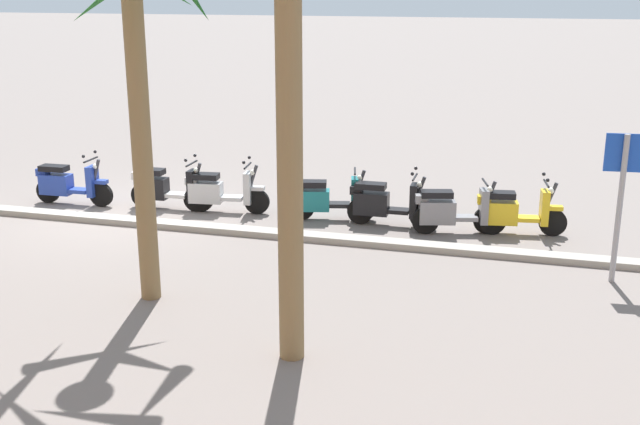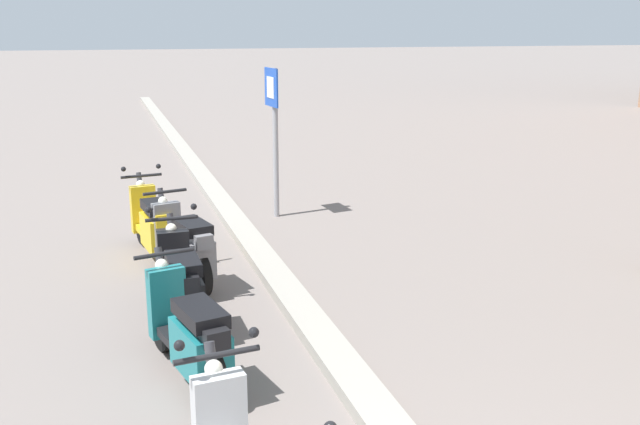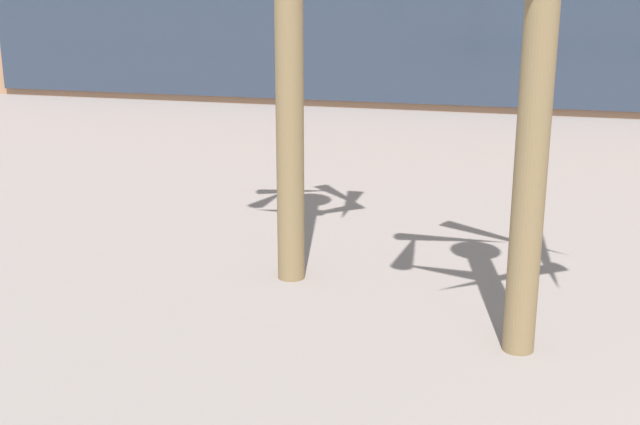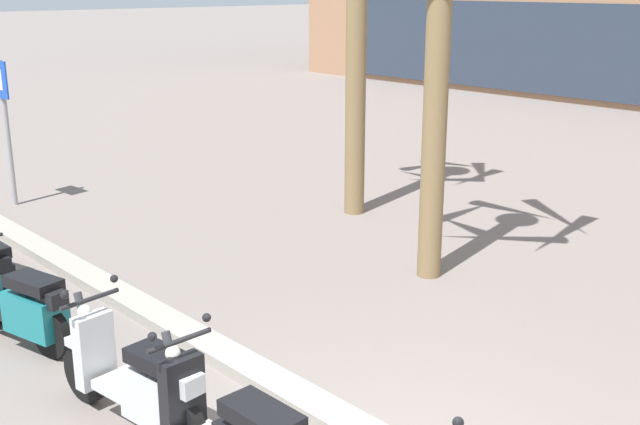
% 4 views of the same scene
% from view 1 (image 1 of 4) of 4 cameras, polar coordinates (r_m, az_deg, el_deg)
% --- Properties ---
extents(ground_plane, '(200.00, 200.00, 0.00)m').
position_cam_1_polar(ground_plane, '(16.68, -14.73, -0.21)').
color(ground_plane, slate).
extents(curb_strip, '(60.00, 0.36, 0.12)m').
position_cam_1_polar(curb_strip, '(16.28, -15.53, -0.46)').
color(curb_strip, gray).
rests_on(curb_strip, ground).
extents(scooter_yellow_lead_nearest, '(1.75, 0.61, 1.17)m').
position_cam_1_polar(scooter_yellow_lead_nearest, '(15.26, 13.92, 0.07)').
color(scooter_yellow_lead_nearest, black).
rests_on(scooter_yellow_lead_nearest, ground).
extents(scooter_grey_mid_rear, '(1.77, 0.72, 1.04)m').
position_cam_1_polar(scooter_grey_mid_rear, '(15.04, 9.58, 0.12)').
color(scooter_grey_mid_rear, black).
rests_on(scooter_grey_mid_rear, ground).
extents(scooter_black_mid_centre, '(1.77, 0.56, 1.17)m').
position_cam_1_polar(scooter_black_mid_centre, '(15.40, 4.73, 0.69)').
color(scooter_black_mid_centre, black).
rests_on(scooter_black_mid_centre, ground).
extents(scooter_teal_mid_front, '(1.74, 0.70, 1.04)m').
position_cam_1_polar(scooter_teal_mid_front, '(15.73, 0.43, 1.01)').
color(scooter_teal_mid_front, black).
rests_on(scooter_teal_mid_front, ground).
extents(scooter_silver_gap_after_mid, '(1.83, 0.59, 1.17)m').
position_cam_1_polar(scooter_silver_gap_after_mid, '(16.38, -7.37, 1.53)').
color(scooter_silver_gap_after_mid, black).
rests_on(scooter_silver_gap_after_mid, ground).
extents(scooter_black_tail_end, '(1.85, 0.56, 1.17)m').
position_cam_1_polar(scooter_black_tail_end, '(16.82, -11.28, 1.78)').
color(scooter_black_tail_end, black).
rests_on(scooter_black_tail_end, ground).
extents(scooter_blue_far_back, '(1.80, 0.56, 1.17)m').
position_cam_1_polar(scooter_blue_far_back, '(17.71, -17.95, 2.01)').
color(scooter_blue_far_back, black).
rests_on(scooter_blue_far_back, ground).
extents(crossing_sign, '(0.60, 0.14, 2.40)m').
position_cam_1_polar(crossing_sign, '(13.05, 21.13, 1.50)').
color(crossing_sign, '#939399').
rests_on(crossing_sign, ground).
extents(palm_tree_far_corner, '(2.39, 2.47, 5.52)m').
position_cam_1_polar(palm_tree_far_corner, '(11.37, -13.45, 14.14)').
color(palm_tree_far_corner, olive).
rests_on(palm_tree_far_corner, ground).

